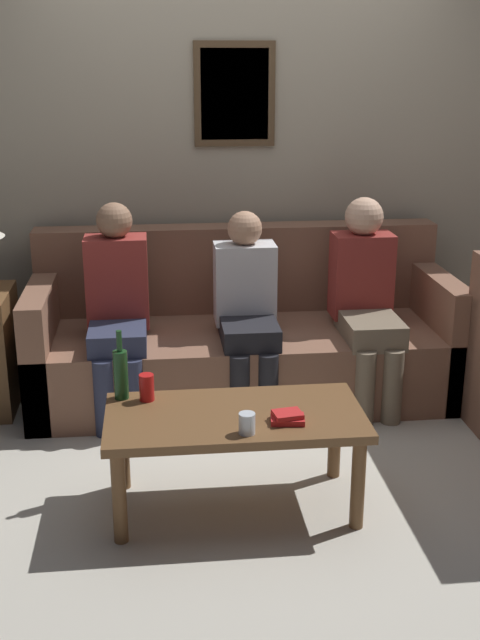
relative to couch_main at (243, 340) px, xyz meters
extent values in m
plane|color=beige|center=(0.00, -0.56, -0.32)|extent=(16.00, 16.00, 0.00)
cube|color=#9E937F|center=(0.00, 0.48, 0.98)|extent=(9.00, 0.06, 2.60)
cube|color=#4C3823|center=(0.00, 0.44, 1.38)|extent=(0.48, 0.02, 0.60)
cube|color=beige|center=(0.00, 0.43, 1.38)|extent=(0.40, 0.01, 0.52)
cube|color=brown|center=(0.00, -0.07, -0.11)|extent=(2.42, 0.93, 0.42)
cube|color=brown|center=(0.00, 0.30, 0.37)|extent=(2.42, 0.20, 0.52)
cube|color=brown|center=(-1.14, -0.07, 0.04)|extent=(0.14, 0.93, 0.71)
cube|color=brown|center=(1.14, -0.07, 0.04)|extent=(0.14, 0.93, 0.71)
cube|color=brown|center=(-0.18, -1.30, 0.12)|extent=(1.11, 0.56, 0.04)
cylinder|color=brown|center=(-0.68, -1.52, -0.11)|extent=(0.06, 0.06, 0.41)
cylinder|color=brown|center=(0.32, -1.52, -0.11)|extent=(0.06, 0.06, 0.41)
cylinder|color=brown|center=(-0.68, -1.08, -0.11)|extent=(0.06, 0.06, 0.41)
cylinder|color=brown|center=(0.32, -1.08, -0.11)|extent=(0.06, 0.06, 0.41)
cylinder|color=#19421E|center=(-0.67, -1.09, 0.25)|extent=(0.06, 0.06, 0.22)
cylinder|color=#19421E|center=(-0.67, -1.09, 0.41)|extent=(0.02, 0.02, 0.10)
cylinder|color=silver|center=(-0.15, -1.50, 0.18)|extent=(0.07, 0.07, 0.09)
cube|color=red|center=(0.03, -1.41, 0.15)|extent=(0.15, 0.12, 0.02)
cube|color=red|center=(0.03, -1.41, 0.17)|extent=(0.13, 0.11, 0.02)
cylinder|color=red|center=(-0.55, -1.12, 0.20)|extent=(0.07, 0.07, 0.12)
cube|color=#2D334C|center=(-0.71, -0.31, 0.15)|extent=(0.31, 0.42, 0.14)
cylinder|color=#2D334C|center=(-0.79, -0.52, -0.11)|extent=(0.11, 0.11, 0.42)
cylinder|color=#2D334C|center=(-0.63, -0.52, -0.11)|extent=(0.11, 0.11, 0.42)
cube|color=maroon|center=(-0.71, -0.10, 0.41)|extent=(0.34, 0.22, 0.51)
sphere|color=#8C664C|center=(-0.71, -0.10, 0.75)|extent=(0.20, 0.20, 0.20)
cube|color=black|center=(0.00, -0.31, 0.15)|extent=(0.31, 0.42, 0.14)
cylinder|color=black|center=(-0.07, -0.52, -0.11)|extent=(0.11, 0.11, 0.42)
cylinder|color=black|center=(0.08, -0.52, -0.11)|extent=(0.11, 0.11, 0.42)
cube|color=silver|center=(0.00, -0.10, 0.38)|extent=(0.34, 0.22, 0.45)
sphere|color=tan|center=(0.00, -0.10, 0.69)|extent=(0.19, 0.19, 0.19)
cube|color=#756651|center=(0.68, -0.30, 0.15)|extent=(0.31, 0.47, 0.14)
cylinder|color=#756651|center=(0.61, -0.53, -0.11)|extent=(0.11, 0.11, 0.42)
cylinder|color=#756651|center=(0.76, -0.53, -0.11)|extent=(0.11, 0.11, 0.42)
cube|color=maroon|center=(0.68, -0.07, 0.40)|extent=(0.34, 0.22, 0.49)
sphere|color=tan|center=(0.68, -0.07, 0.74)|extent=(0.22, 0.22, 0.22)
camera|label=1|loc=(-0.50, -4.43, 1.60)|focal=45.00mm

